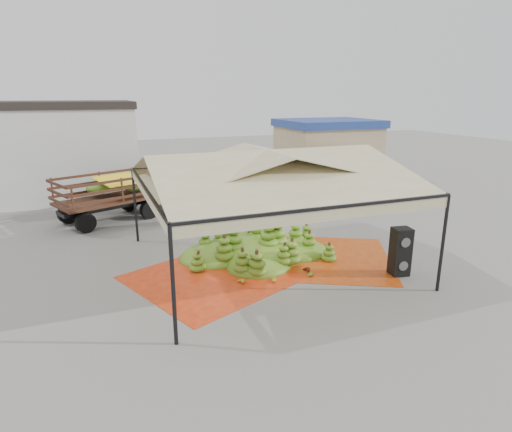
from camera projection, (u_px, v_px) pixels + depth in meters
name	position (u px, v px, depth m)	size (l,w,h in m)	color
ground	(266.00, 262.00, 15.25)	(90.00, 90.00, 0.00)	slate
canopy_tent	(267.00, 171.00, 14.34)	(8.10, 8.10, 4.00)	black
building_white	(2.00, 152.00, 23.55)	(14.30, 6.30, 5.40)	silver
building_tan	(327.00, 149.00, 29.82)	(6.30, 5.30, 4.10)	tan
tarp_left	(212.00, 277.00, 13.99)	(4.70, 4.48, 0.01)	#E24815
tarp_right	(328.00, 258.00, 15.66)	(4.39, 4.61, 0.01)	#CA5413
banana_heap	(259.00, 239.00, 15.75)	(5.80, 4.76, 1.24)	#477F1A
hand_yellow_a	(271.00, 279.00, 13.65)	(0.43, 0.35, 0.20)	gold
hand_yellow_b	(239.00, 281.00, 13.48)	(0.43, 0.35, 0.20)	#AC9C22
hand_red_a	(304.00, 269.00, 14.39)	(0.48, 0.39, 0.22)	#501812
hand_red_b	(332.00, 258.00, 15.42)	(0.38, 0.31, 0.17)	#561913
hand_green	(308.00, 273.00, 14.08)	(0.42, 0.34, 0.19)	#55831B
hanging_bunches	(290.00, 200.00, 13.26)	(3.24, 0.24, 0.20)	#477718
speaker_stack	(400.00, 252.00, 14.02)	(0.65, 0.59, 1.61)	black
banana_leaves	(223.00, 252.00, 16.27)	(0.96, 1.36, 3.70)	#2B7920
vendor	(217.00, 209.00, 18.53)	(0.70, 0.46, 1.92)	gray
truck_left	(132.00, 188.00, 20.74)	(6.85, 4.60, 2.23)	#472517
truck_right	(308.00, 171.00, 24.67)	(7.30, 2.86, 2.46)	#462417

